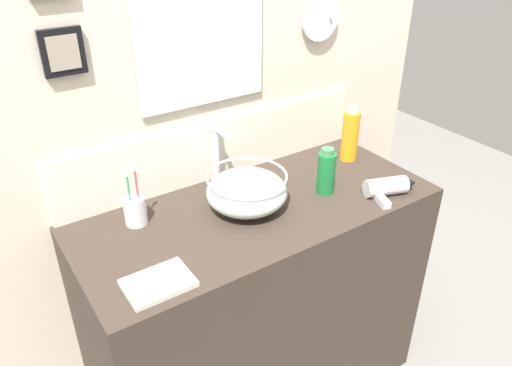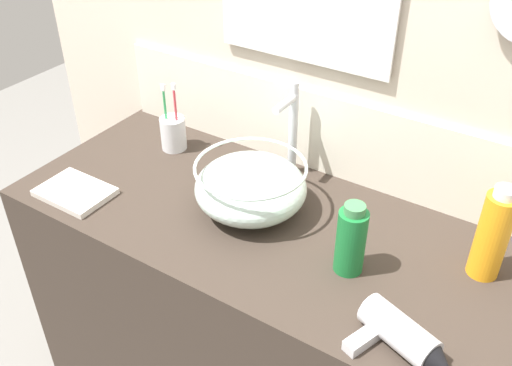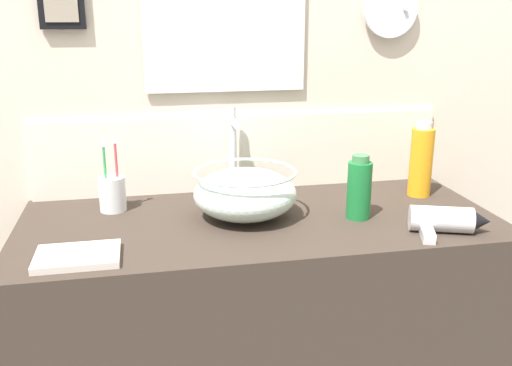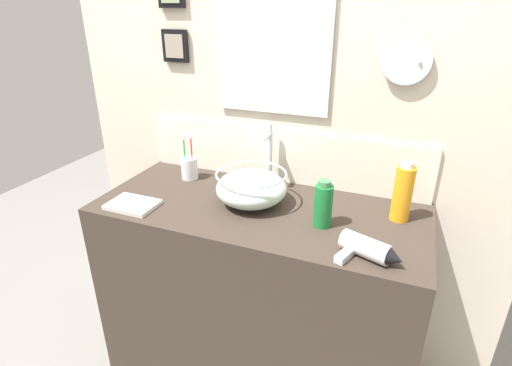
% 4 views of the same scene
% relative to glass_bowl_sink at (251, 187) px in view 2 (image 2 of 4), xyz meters
% --- Properties ---
extents(vanity_counter, '(1.28, 0.56, 0.93)m').
position_rel_glass_bowl_sink_xyz_m(vanity_counter, '(0.04, -0.02, -0.53)').
color(vanity_counter, '#382D26').
rests_on(vanity_counter, ground).
extents(back_panel, '(1.98, 0.10, 2.35)m').
position_rel_glass_bowl_sink_xyz_m(back_panel, '(0.04, 0.29, 0.18)').
color(back_panel, beige).
rests_on(back_panel, ground).
extents(glass_bowl_sink, '(0.28, 0.28, 0.13)m').
position_rel_glass_bowl_sink_xyz_m(glass_bowl_sink, '(0.00, 0.00, 0.00)').
color(glass_bowl_sink, silver).
rests_on(glass_bowl_sink, vanity_counter).
extents(faucet, '(0.02, 0.10, 0.27)m').
position_rel_glass_bowl_sink_xyz_m(faucet, '(0.00, 0.19, 0.08)').
color(faucet, silver).
rests_on(faucet, vanity_counter).
extents(hair_drier, '(0.21, 0.14, 0.07)m').
position_rel_glass_bowl_sink_xyz_m(hair_drier, '(0.48, -0.21, -0.04)').
color(hair_drier, silver).
rests_on(hair_drier, vanity_counter).
extents(toothbrush_cup, '(0.07, 0.07, 0.21)m').
position_rel_glass_bowl_sink_xyz_m(toothbrush_cup, '(-0.35, 0.13, -0.02)').
color(toothbrush_cup, silver).
rests_on(toothbrush_cup, vanity_counter).
extents(lotion_bottle, '(0.07, 0.07, 0.22)m').
position_rel_glass_bowl_sink_xyz_m(lotion_bottle, '(0.55, 0.08, 0.04)').
color(lotion_bottle, orange).
rests_on(lotion_bottle, vanity_counter).
extents(soap_dispenser, '(0.06, 0.06, 0.17)m').
position_rel_glass_bowl_sink_xyz_m(soap_dispenser, '(0.30, -0.06, 0.01)').
color(soap_dispenser, '#197233').
rests_on(soap_dispenser, vanity_counter).
extents(hand_towel, '(0.19, 0.13, 0.02)m').
position_rel_glass_bowl_sink_xyz_m(hand_towel, '(-0.42, -0.20, -0.06)').
color(hand_towel, silver).
rests_on(hand_towel, vanity_counter).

